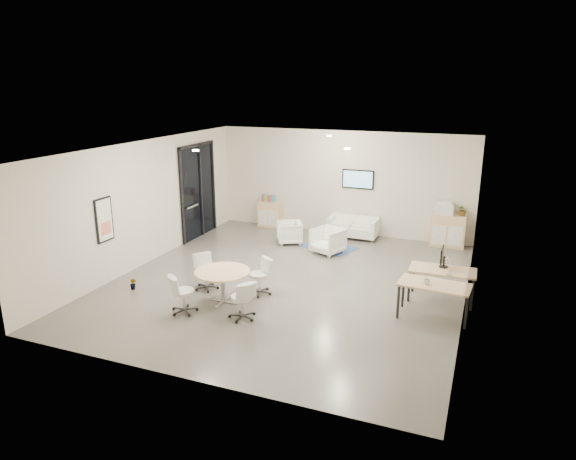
# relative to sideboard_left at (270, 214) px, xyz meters

# --- Properties ---
(room_shell) EXTENTS (9.60, 10.60, 4.80)m
(room_shell) POSITION_rel_sideboard_left_xyz_m (2.37, -4.28, 1.18)
(room_shell) COLOR #4E4B48
(room_shell) RESTS_ON ground
(glass_door) EXTENTS (0.09, 1.90, 2.85)m
(glass_door) POSITION_rel_sideboard_left_xyz_m (-1.58, -1.77, 1.09)
(glass_door) COLOR black
(glass_door) RESTS_ON room_shell
(artwork) EXTENTS (0.05, 0.54, 1.04)m
(artwork) POSITION_rel_sideboard_left_xyz_m (-1.60, -5.88, 1.13)
(artwork) COLOR black
(artwork) RESTS_ON room_shell
(wall_tv) EXTENTS (0.98, 0.06, 0.58)m
(wall_tv) POSITION_rel_sideboard_left_xyz_m (2.87, 0.18, 1.33)
(wall_tv) COLOR black
(wall_tv) RESTS_ON room_shell
(ceiling_spots) EXTENTS (3.14, 4.14, 0.03)m
(ceiling_spots) POSITION_rel_sideboard_left_xyz_m (2.17, -3.45, 2.76)
(ceiling_spots) COLOR #FFEAC6
(ceiling_spots) RESTS_ON room_shell
(sideboard_left) EXTENTS (0.74, 0.39, 0.84)m
(sideboard_left) POSITION_rel_sideboard_left_xyz_m (0.00, 0.00, 0.00)
(sideboard_left) COLOR #D7AE81
(sideboard_left) RESTS_ON room_shell
(sideboard_right) EXTENTS (0.96, 0.46, 0.96)m
(sideboard_right) POSITION_rel_sideboard_left_xyz_m (5.64, -0.04, 0.06)
(sideboard_right) COLOR #D7AE81
(sideboard_right) RESTS_ON room_shell
(books) EXTENTS (0.44, 0.14, 0.22)m
(books) POSITION_rel_sideboard_left_xyz_m (-0.04, 0.00, 0.53)
(books) COLOR red
(books) RESTS_ON sideboard_left
(printer) EXTENTS (0.53, 0.44, 0.36)m
(printer) POSITION_rel_sideboard_left_xyz_m (5.49, -0.03, 0.71)
(printer) COLOR white
(printer) RESTS_ON sideboard_right
(loveseat) EXTENTS (1.50, 0.77, 0.56)m
(loveseat) POSITION_rel_sideboard_left_xyz_m (2.87, -0.16, -0.11)
(loveseat) COLOR white
(loveseat) RESTS_ON room_shell
(blue_rug) EXTENTS (1.68, 1.39, 0.01)m
(blue_rug) POSITION_rel_sideboard_left_xyz_m (2.49, -1.39, -0.41)
(blue_rug) COLOR #2D4D8C
(blue_rug) RESTS_ON room_shell
(armchair_left) EXTENTS (0.90, 0.92, 0.72)m
(armchair_left) POSITION_rel_sideboard_left_xyz_m (1.26, -1.43, -0.06)
(armchair_left) COLOR white
(armchair_left) RESTS_ON room_shell
(armchair_right) EXTENTS (0.97, 0.95, 0.78)m
(armchair_right) POSITION_rel_sideboard_left_xyz_m (2.59, -1.90, -0.02)
(armchair_right) COLOR white
(armchair_right) RESTS_ON room_shell
(desk_rear) EXTENTS (1.40, 0.72, 0.73)m
(desk_rear) POSITION_rel_sideboard_left_xyz_m (5.86, -4.07, 0.24)
(desk_rear) COLOR #D7AE81
(desk_rear) RESTS_ON room_shell
(desk_front) EXTENTS (1.45, 0.80, 0.73)m
(desk_front) POSITION_rel_sideboard_left_xyz_m (5.79, -4.99, 0.24)
(desk_front) COLOR #D7AE81
(desk_front) RESTS_ON room_shell
(monitor) EXTENTS (0.20, 0.50, 0.44)m
(monitor) POSITION_rel_sideboard_left_xyz_m (5.82, -3.92, 0.55)
(monitor) COLOR black
(monitor) RESTS_ON desk_rear
(round_table) EXTENTS (1.20, 1.20, 0.73)m
(round_table) POSITION_rel_sideboard_left_xyz_m (1.49, -5.92, 0.23)
(round_table) COLOR #D7AE81
(round_table) RESTS_ON room_shell
(meeting_chairs) EXTENTS (2.26, 2.26, 0.82)m
(meeting_chairs) POSITION_rel_sideboard_left_xyz_m (1.49, -5.92, -0.01)
(meeting_chairs) COLOR white
(meeting_chairs) RESTS_ON room_shell
(plant_cabinet) EXTENTS (0.41, 0.43, 0.26)m
(plant_cabinet) POSITION_rel_sideboard_left_xyz_m (6.01, -0.04, 0.67)
(plant_cabinet) COLOR #3F7F3F
(plant_cabinet) RESTS_ON sideboard_right
(plant_floor) EXTENTS (0.18, 0.30, 0.13)m
(plant_floor) POSITION_rel_sideboard_left_xyz_m (-0.79, -6.05, -0.35)
(plant_floor) COLOR #3F7F3F
(plant_floor) RESTS_ON room_shell
(cup) EXTENTS (0.16, 0.15, 0.13)m
(cup) POSITION_rel_sideboard_left_xyz_m (5.64, -5.07, 0.38)
(cup) COLOR white
(cup) RESTS_ON desk_front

